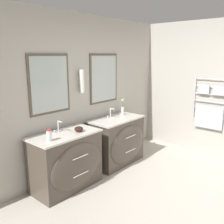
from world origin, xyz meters
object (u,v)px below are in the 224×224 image
at_px(toiletry_bottle, 49,136).
at_px(vanity_right, 118,141).
at_px(vanity_left, 67,161).
at_px(flower_vase, 123,109).
at_px(amenity_bowl, 79,129).

bearing_deg(toiletry_bottle, vanity_right, 2.07).
relative_size(vanity_left, flower_vase, 3.36).
relative_size(vanity_right, amenity_bowl, 7.81).
xyz_separation_m(toiletry_bottle, amenity_bowl, (0.53, 0.01, -0.03)).
distance_m(vanity_right, flower_vase, 0.61).
height_order(vanity_left, amenity_bowl, amenity_bowl).
distance_m(toiletry_bottle, amenity_bowl, 0.53).
distance_m(amenity_bowl, flower_vase, 1.25).
xyz_separation_m(vanity_left, flower_vase, (1.44, 0.11, 0.53)).
bearing_deg(amenity_bowl, toiletry_bottle, -178.84).
height_order(toiletry_bottle, amenity_bowl, toiletry_bottle).
bearing_deg(flower_vase, amenity_bowl, -172.89).
relative_size(vanity_right, flower_vase, 3.36).
distance_m(vanity_right, amenity_bowl, 1.07).
relative_size(vanity_left, vanity_right, 1.00).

